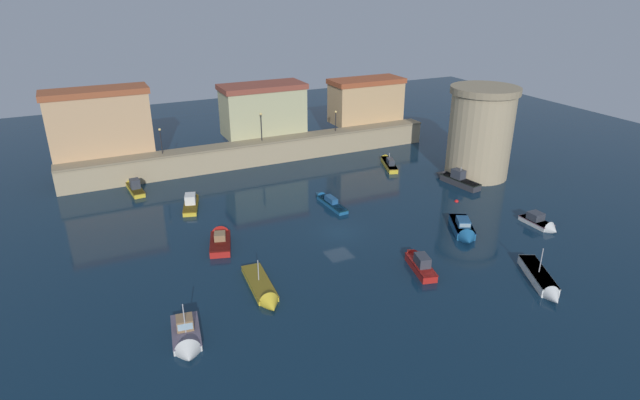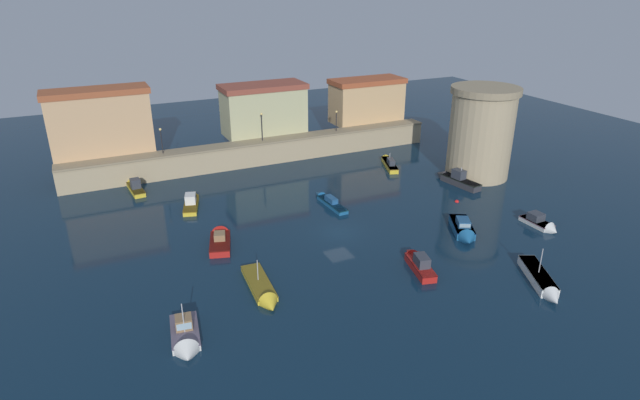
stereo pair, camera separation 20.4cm
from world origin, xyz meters
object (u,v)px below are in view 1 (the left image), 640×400
object	(u,v)px
fortress_tower	(480,132)
quay_lamp_2	(336,117)
moored_boat_4	(455,179)
moored_boat_9	(191,201)
moored_boat_11	(541,223)
mooring_buoy_0	(457,202)
moored_boat_7	(134,186)
moored_boat_1	(220,239)
moored_boat_10	(464,230)
moored_boat_5	(418,262)
quay_lamp_1	(261,122)
moored_boat_3	(388,162)
moored_boat_0	(187,340)
moored_boat_8	(264,292)
moored_boat_2	(542,281)
quay_lamp_0	(161,137)
moored_boat_6	(328,201)

from	to	relation	value
fortress_tower	quay_lamp_2	bearing A→B (deg)	125.85
moored_boat_4	moored_boat_9	world-z (taller)	moored_boat_4
moored_boat_11	mooring_buoy_0	bearing A→B (deg)	-159.38
moored_boat_7	moored_boat_1	bearing A→B (deg)	-167.02
moored_boat_10	moored_boat_5	bearing A→B (deg)	-38.83
quay_lamp_1	fortress_tower	bearing A→B (deg)	-35.49
quay_lamp_2	moored_boat_3	world-z (taller)	quay_lamp_2
quay_lamp_1	quay_lamp_2	size ratio (longest dim) A/B	1.28
moored_boat_0	moored_boat_9	bearing A→B (deg)	174.92
fortress_tower	moored_boat_11	xyz separation A→B (m)	(-4.12, -14.68, -5.31)
moored_boat_8	moored_boat_10	size ratio (longest dim) A/B	1.20
moored_boat_1	moored_boat_5	world-z (taller)	moored_boat_5
quay_lamp_2	moored_boat_4	distance (m)	19.55
moored_boat_11	mooring_buoy_0	xyz separation A→B (m)	(-3.53, 8.86, -0.39)
fortress_tower	moored_boat_2	world-z (taller)	fortress_tower
quay_lamp_0	moored_boat_6	world-z (taller)	quay_lamp_0
fortress_tower	moored_boat_9	bearing A→B (deg)	169.98
moored_boat_2	moored_boat_11	world-z (taller)	moored_boat_2
mooring_buoy_0	moored_boat_7	bearing A→B (deg)	149.24
fortress_tower	moored_boat_7	distance (m)	42.52
moored_boat_0	quay_lamp_2	bearing A→B (deg)	148.10
moored_boat_1	moored_boat_8	size ratio (longest dim) A/B	0.80
quay_lamp_1	quay_lamp_2	xyz separation A→B (m)	(11.07, 0.00, -0.48)
quay_lamp_0	quay_lamp_1	xyz separation A→B (m)	(13.05, -0.00, 0.31)
moored_boat_3	moored_boat_6	world-z (taller)	moored_boat_3
moored_boat_6	moored_boat_11	world-z (taller)	moored_boat_11
quay_lamp_0	moored_boat_7	size ratio (longest dim) A/B	0.55
fortress_tower	moored_boat_8	distance (m)	36.95
moored_boat_3	moored_boat_11	xyz separation A→B (m)	(3.87, -22.74, -0.04)
quay_lamp_2	fortress_tower	bearing A→B (deg)	-54.15
quay_lamp_2	moored_boat_9	xyz separation A→B (m)	(-23.09, -10.11, -4.69)
fortress_tower	moored_boat_6	size ratio (longest dim) A/B	1.70
moored_boat_0	moored_boat_5	size ratio (longest dim) A/B	0.96
moored_boat_0	moored_boat_11	size ratio (longest dim) A/B	1.25
moored_boat_2	mooring_buoy_0	size ratio (longest dim) A/B	14.59
moored_boat_5	mooring_buoy_0	world-z (taller)	moored_boat_5
moored_boat_3	moored_boat_9	distance (m)	26.92
moored_boat_4	moored_boat_10	world-z (taller)	moored_boat_4
fortress_tower	moored_boat_2	xyz separation A→B (m)	(-12.60, -22.75, -5.28)
moored_boat_0	mooring_buoy_0	size ratio (longest dim) A/B	11.38
moored_boat_2	moored_boat_9	distance (m)	36.48
moored_boat_7	mooring_buoy_0	xyz separation A→B (m)	(32.35, -19.25, -0.46)
quay_lamp_1	moored_boat_6	size ratio (longest dim) A/B	0.57
mooring_buoy_0	quay_lamp_2	bearing A→B (deg)	100.52
quay_lamp_0	moored_boat_7	distance (m)	6.97
moored_boat_8	moored_boat_11	size ratio (longest dim) A/B	1.66
quay_lamp_0	moored_boat_7	world-z (taller)	quay_lamp_0
moored_boat_5	moored_boat_7	bearing A→B (deg)	47.79
fortress_tower	moored_boat_1	size ratio (longest dim) A/B	1.98
quay_lamp_1	moored_boat_2	xyz separation A→B (m)	(10.22, -39.02, -5.19)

